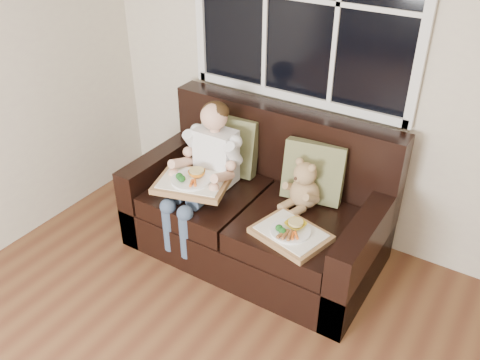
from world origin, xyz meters
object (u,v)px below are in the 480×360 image
Objects in this scene: child at (207,162)px; tray_left at (192,182)px; loveseat at (260,211)px; teddy_bear at (304,188)px; tray_right at (291,233)px.

child is 1.68× the size of tray_left.
tray_left is (-0.36, -0.28, 0.27)m from loveseat.
loveseat reaches higher than teddy_bear.
teddy_bear is 0.71× the size of tray_right.
tray_right is (0.08, -0.33, -0.11)m from teddy_bear.
child is 0.18m from tray_left.
tray_left is at bearing -138.50° from teddy_bear.
loveseat is at bearing 21.77° from tray_left.
loveseat is 0.52m from tray_right.
teddy_bear is (0.65, 0.15, -0.07)m from child.
tray_right is (0.39, -0.30, 0.17)m from loveseat.
child is at bearing -179.81° from tray_right.
tray_right is at bearing -37.75° from loveseat.
loveseat is 0.42m from teddy_bear.
loveseat reaches higher than tray_left.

